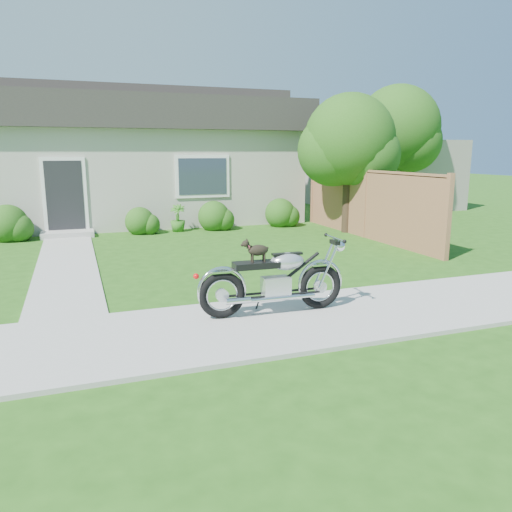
# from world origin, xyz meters

# --- Properties ---
(ground) EXTENTS (80.00, 80.00, 0.00)m
(ground) POSITION_xyz_m (0.00, 0.00, 0.00)
(ground) COLOR #235114
(ground) RESTS_ON ground
(sidewalk) EXTENTS (24.00, 2.20, 0.04)m
(sidewalk) POSITION_xyz_m (0.00, 0.00, 0.02)
(sidewalk) COLOR #9E9B93
(sidewalk) RESTS_ON ground
(walkway) EXTENTS (1.20, 8.00, 0.03)m
(walkway) POSITION_xyz_m (-1.50, 5.00, 0.01)
(walkway) COLOR #9E9B93
(walkway) RESTS_ON ground
(house) EXTENTS (12.60, 7.03, 4.50)m
(house) POSITION_xyz_m (-0.00, 11.99, 2.16)
(house) COLOR #BCB7AA
(house) RESTS_ON ground
(fence) EXTENTS (0.12, 6.62, 1.90)m
(fence) POSITION_xyz_m (6.30, 5.75, 0.94)
(fence) COLOR olive
(fence) RESTS_ON ground
(tree_near) EXTENTS (2.66, 2.60, 3.99)m
(tree_near) POSITION_xyz_m (6.39, 6.63, 2.56)
(tree_near) COLOR #3D2B1C
(tree_near) RESTS_ON ground
(tree_far) EXTENTS (3.14, 3.14, 4.81)m
(tree_far) POSITION_xyz_m (10.48, 10.13, 3.09)
(tree_far) COLOR #3D2B1C
(tree_far) RESTS_ON ground
(shrub_row) EXTENTS (11.46, 1.06, 1.06)m
(shrub_row) POSITION_xyz_m (-0.16, 8.50, 0.41)
(shrub_row) COLOR #255015
(shrub_row) RESTS_ON ground
(potted_plant_right) EXTENTS (0.56, 0.56, 0.81)m
(potted_plant_right) POSITION_xyz_m (1.60, 8.55, 0.40)
(potted_plant_right) COLOR #316F1E
(potted_plant_right) RESTS_ON ground
(motorcycle_with_dog) EXTENTS (2.22, 0.60, 1.10)m
(motorcycle_with_dog) POSITION_xyz_m (1.39, 0.30, 0.53)
(motorcycle_with_dog) COLOR black
(motorcycle_with_dog) RESTS_ON sidewalk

